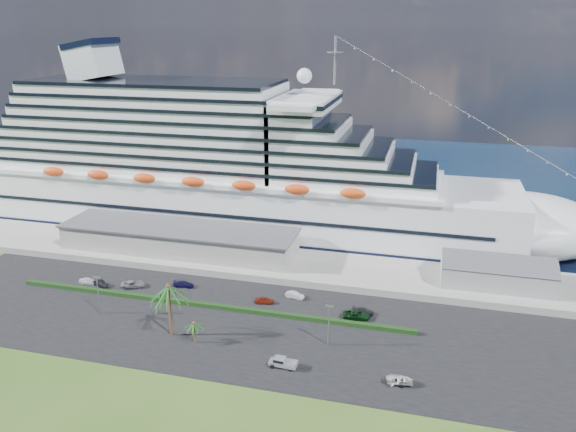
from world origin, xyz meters
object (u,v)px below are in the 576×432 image
(parked_car_3, at_px, (184,284))
(boat_trailer, at_px, (400,380))
(cruise_ship, at_px, (223,172))
(pickup_truck, at_px, (283,362))

(parked_car_3, bearing_deg, boat_trailer, -123.12)
(cruise_ship, xyz_separation_m, parked_car_3, (5.05, -40.35, -15.91))
(pickup_truck, xyz_separation_m, boat_trailer, (20.18, -0.01, 0.03))
(cruise_ship, relative_size, boat_trailer, 35.11)
(parked_car_3, relative_size, pickup_truck, 0.90)
(parked_car_3, xyz_separation_m, pickup_truck, (30.07, -24.66, 0.31))
(pickup_truck, height_order, boat_trailer, pickup_truck)
(cruise_ship, bearing_deg, parked_car_3, -82.87)
(parked_car_3, bearing_deg, cruise_ship, 0.15)
(parked_car_3, relative_size, boat_trailer, 0.85)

